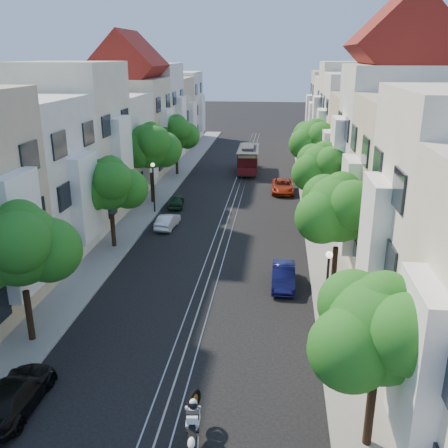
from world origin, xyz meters
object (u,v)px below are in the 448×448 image
(lamp_west, at_px, (153,180))
(parked_car_w_far, at_px, (176,201))
(tree_e_d, at_px, (315,141))
(parked_car_e_far, at_px, (283,186))
(tree_w_c, at_px, (151,147))
(tree_w_b, at_px, (110,186))
(lamp_east, at_px, (327,281))
(tree_e_c, at_px, (324,168))
(tree_w_d, at_px, (176,133))
(parked_car_w_near, at_px, (14,395))
(tree_e_b, at_px, (340,210))
(parked_car_w_mid, at_px, (168,221))
(tree_e_a, at_px, (381,333))
(tree_w_a, at_px, (20,246))
(parked_car_e_mid, at_px, (283,276))
(sportbike_rider, at_px, (193,420))
(cable_car, at_px, (248,158))

(lamp_west, relative_size, parked_car_w_far, 1.33)
(tree_e_d, xyz_separation_m, parked_car_e_far, (-2.86, -1.15, -4.24))
(tree_w_c, bearing_deg, tree_w_b, -90.00)
(tree_w_c, bearing_deg, lamp_east, -57.35)
(parked_car_e_far, xyz_separation_m, parked_car_w_far, (-9.26, -5.90, -0.09))
(tree_e_c, relative_size, lamp_east, 1.57)
(tree_w_d, bearing_deg, parked_car_w_near, -87.71)
(tree_w_c, distance_m, parked_car_w_far, 5.19)
(tree_e_b, distance_m, parked_car_w_mid, 15.58)
(parked_car_w_far, bearing_deg, tree_e_a, 107.24)
(parked_car_w_near, height_order, parked_car_w_mid, parked_car_w_near)
(tree_w_b, distance_m, tree_w_c, 11.02)
(tree_e_b, height_order, tree_w_a, same)
(parked_car_w_mid, xyz_separation_m, parked_car_w_far, (-0.46, 5.50, -0.01))
(tree_e_d, xyz_separation_m, lamp_east, (-0.96, -26.98, -2.02))
(tree_w_a, relative_size, parked_car_w_mid, 2.04)
(parked_car_w_near, relative_size, parked_car_w_mid, 1.32)
(tree_e_a, distance_m, tree_w_c, 31.49)
(tree_e_c, distance_m, lamp_west, 13.82)
(tree_w_a, height_order, parked_car_e_far, tree_w_a)
(parked_car_e_mid, bearing_deg, tree_w_c, 126.12)
(tree_w_d, distance_m, parked_car_w_near, 38.76)
(lamp_west, height_order, sportbike_rider, lamp_west)
(tree_e_c, distance_m, parked_car_e_far, 11.00)
(cable_car, bearing_deg, parked_car_e_far, -66.35)
(parked_car_e_mid, bearing_deg, tree_e_a, -76.85)
(parked_car_e_far, bearing_deg, lamp_west, -144.30)
(parked_car_w_far, bearing_deg, sportbike_rider, 95.73)
(tree_w_c, bearing_deg, parked_car_e_mid, -53.84)
(cable_car, xyz_separation_m, parked_car_e_mid, (3.90, -29.15, -1.03))
(tree_e_b, height_order, tree_w_c, tree_w_c)
(tree_w_b, bearing_deg, lamp_west, 84.03)
(sportbike_rider, height_order, parked_car_e_far, sportbike_rider)
(tree_e_c, xyz_separation_m, parked_car_w_mid, (-11.66, -1.55, -4.06))
(cable_car, bearing_deg, lamp_east, -81.40)
(tree_e_b, relative_size, tree_e_c, 1.03)
(lamp_east, height_order, sportbike_rider, lamp_east)
(tree_w_c, distance_m, lamp_west, 3.81)
(tree_w_a, distance_m, parked_car_w_near, 6.30)
(lamp_east, xyz_separation_m, parked_car_e_mid, (-1.90, 5.18, -2.23))
(tree_e_c, bearing_deg, tree_e_d, 90.00)
(tree_e_c, bearing_deg, parked_car_w_mid, -172.43)
(tree_e_c, bearing_deg, tree_w_b, -157.38)
(parked_car_e_mid, bearing_deg, tree_e_b, -4.20)
(tree_e_a, bearing_deg, parked_car_e_mid, 103.19)
(tree_e_a, xyz_separation_m, lamp_west, (-13.56, 25.02, -1.55))
(tree_w_c, height_order, parked_car_w_mid, tree_w_c)
(tree_e_b, relative_size, parked_car_w_far, 2.14)
(lamp_west, bearing_deg, parked_car_w_mid, -62.01)
(tree_e_c, height_order, tree_w_d, same)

